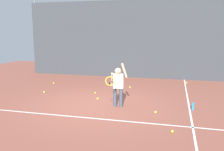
{
  "coord_description": "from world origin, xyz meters",
  "views": [
    {
      "loc": [
        2.34,
        -7.18,
        2.26
      ],
      "look_at": [
        0.35,
        0.58,
        0.85
      ],
      "focal_mm": 39.29,
      "sensor_mm": 36.0,
      "label": 1
    }
  ],
  "objects_px": {
    "tennis_ball_4": "(95,93)",
    "tennis_ball_7": "(44,92)",
    "tennis_ball_2": "(187,83)",
    "tennis_ball_3": "(156,112)",
    "tennis_player": "(118,84)",
    "tennis_ball_6": "(98,99)",
    "tennis_ball_0": "(130,87)",
    "tennis_ball_1": "(54,83)",
    "tennis_ball_5": "(172,131)",
    "water_bottle": "(193,106)"
  },
  "relations": [
    {
      "from": "water_bottle",
      "to": "tennis_ball_7",
      "type": "height_order",
      "value": "water_bottle"
    },
    {
      "from": "tennis_player",
      "to": "tennis_ball_0",
      "type": "relative_size",
      "value": 20.46
    },
    {
      "from": "water_bottle",
      "to": "tennis_ball_7",
      "type": "xyz_separation_m",
      "value": [
        -5.32,
        0.76,
        -0.08
      ]
    },
    {
      "from": "tennis_ball_0",
      "to": "tennis_ball_7",
      "type": "bearing_deg",
      "value": -151.56
    },
    {
      "from": "tennis_ball_4",
      "to": "tennis_ball_7",
      "type": "height_order",
      "value": "same"
    },
    {
      "from": "tennis_ball_6",
      "to": "tennis_ball_4",
      "type": "bearing_deg",
      "value": 113.4
    },
    {
      "from": "tennis_ball_4",
      "to": "tennis_ball_6",
      "type": "distance_m",
      "value": 0.85
    },
    {
      "from": "tennis_ball_0",
      "to": "tennis_ball_2",
      "type": "distance_m",
      "value": 2.77
    },
    {
      "from": "tennis_ball_1",
      "to": "tennis_ball_4",
      "type": "xyz_separation_m",
      "value": [
        2.35,
        -1.21,
        0.0
      ]
    },
    {
      "from": "tennis_ball_5",
      "to": "tennis_ball_7",
      "type": "relative_size",
      "value": 1.0
    },
    {
      "from": "water_bottle",
      "to": "tennis_ball_3",
      "type": "xyz_separation_m",
      "value": [
        -1.04,
        -0.59,
        -0.08
      ]
    },
    {
      "from": "water_bottle",
      "to": "tennis_ball_1",
      "type": "height_order",
      "value": "water_bottle"
    },
    {
      "from": "tennis_ball_2",
      "to": "tennis_ball_4",
      "type": "height_order",
      "value": "same"
    },
    {
      "from": "water_bottle",
      "to": "tennis_ball_6",
      "type": "distance_m",
      "value": 3.09
    },
    {
      "from": "tennis_ball_1",
      "to": "tennis_ball_3",
      "type": "height_order",
      "value": "same"
    },
    {
      "from": "water_bottle",
      "to": "tennis_ball_3",
      "type": "bearing_deg",
      "value": -150.65
    },
    {
      "from": "tennis_ball_0",
      "to": "tennis_ball_4",
      "type": "distance_m",
      "value": 1.64
    },
    {
      "from": "tennis_ball_0",
      "to": "tennis_ball_1",
      "type": "bearing_deg",
      "value": -179.6
    },
    {
      "from": "tennis_ball_0",
      "to": "tennis_ball_4",
      "type": "relative_size",
      "value": 1.0
    },
    {
      "from": "tennis_ball_0",
      "to": "tennis_ball_2",
      "type": "height_order",
      "value": "same"
    },
    {
      "from": "tennis_ball_4",
      "to": "tennis_ball_7",
      "type": "distance_m",
      "value": 1.95
    },
    {
      "from": "tennis_ball_1",
      "to": "tennis_ball_2",
      "type": "distance_m",
      "value": 5.95
    },
    {
      "from": "tennis_ball_0",
      "to": "tennis_ball_3",
      "type": "relative_size",
      "value": 1.0
    },
    {
      "from": "tennis_ball_4",
      "to": "tennis_ball_6",
      "type": "relative_size",
      "value": 1.0
    },
    {
      "from": "tennis_player",
      "to": "tennis_ball_6",
      "type": "distance_m",
      "value": 1.24
    },
    {
      "from": "tennis_player",
      "to": "tennis_ball_0",
      "type": "distance_m",
      "value": 2.7
    },
    {
      "from": "tennis_ball_4",
      "to": "tennis_ball_5",
      "type": "distance_m",
      "value": 4.15
    },
    {
      "from": "water_bottle",
      "to": "tennis_ball_2",
      "type": "relative_size",
      "value": 3.33
    },
    {
      "from": "tennis_ball_2",
      "to": "tennis_ball_0",
      "type": "bearing_deg",
      "value": -146.02
    },
    {
      "from": "tennis_ball_2",
      "to": "tennis_ball_7",
      "type": "xyz_separation_m",
      "value": [
        -5.3,
        -3.17,
        0.0
      ]
    },
    {
      "from": "tennis_ball_3",
      "to": "tennis_ball_2",
      "type": "bearing_deg",
      "value": 77.24
    },
    {
      "from": "water_bottle",
      "to": "tennis_ball_5",
      "type": "distance_m",
      "value": 1.96
    },
    {
      "from": "tennis_ball_6",
      "to": "water_bottle",
      "type": "bearing_deg",
      "value": -6.84
    },
    {
      "from": "tennis_ball_0",
      "to": "tennis_ball_3",
      "type": "xyz_separation_m",
      "value": [
        1.28,
        -2.97,
        0.0
      ]
    },
    {
      "from": "tennis_player",
      "to": "tennis_ball_3",
      "type": "bearing_deg",
      "value": -36.49
    },
    {
      "from": "tennis_player",
      "to": "tennis_ball_5",
      "type": "height_order",
      "value": "tennis_player"
    },
    {
      "from": "tennis_ball_7",
      "to": "tennis_ball_0",
      "type": "bearing_deg",
      "value": 28.44
    },
    {
      "from": "tennis_ball_0",
      "to": "tennis_ball_1",
      "type": "xyz_separation_m",
      "value": [
        -3.44,
        -0.02,
        0.0
      ]
    },
    {
      "from": "tennis_player",
      "to": "water_bottle",
      "type": "relative_size",
      "value": 6.14
    },
    {
      "from": "tennis_ball_0",
      "to": "tennis_ball_6",
      "type": "xyz_separation_m",
      "value": [
        -0.75,
        -2.01,
        0.0
      ]
    },
    {
      "from": "tennis_ball_2",
      "to": "tennis_ball_3",
      "type": "height_order",
      "value": "same"
    },
    {
      "from": "tennis_ball_0",
      "to": "tennis_player",
      "type": "bearing_deg",
      "value": -88.11
    },
    {
      "from": "water_bottle",
      "to": "tennis_ball_4",
      "type": "xyz_separation_m",
      "value": [
        -3.41,
        1.15,
        -0.08
      ]
    },
    {
      "from": "tennis_ball_1",
      "to": "tennis_ball_5",
      "type": "distance_m",
      "value": 6.7
    },
    {
      "from": "tennis_ball_2",
      "to": "tennis_ball_3",
      "type": "xyz_separation_m",
      "value": [
        -1.02,
        -4.52,
        0.0
      ]
    },
    {
      "from": "tennis_ball_3",
      "to": "tennis_ball_5",
      "type": "bearing_deg",
      "value": -69.69
    },
    {
      "from": "tennis_ball_1",
      "to": "tennis_ball_7",
      "type": "height_order",
      "value": "same"
    },
    {
      "from": "tennis_ball_0",
      "to": "tennis_ball_7",
      "type": "height_order",
      "value": "same"
    },
    {
      "from": "tennis_ball_2",
      "to": "tennis_ball_6",
      "type": "distance_m",
      "value": 4.69
    },
    {
      "from": "water_bottle",
      "to": "tennis_ball_1",
      "type": "xyz_separation_m",
      "value": [
        -5.76,
        2.36,
        -0.08
      ]
    }
  ]
}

